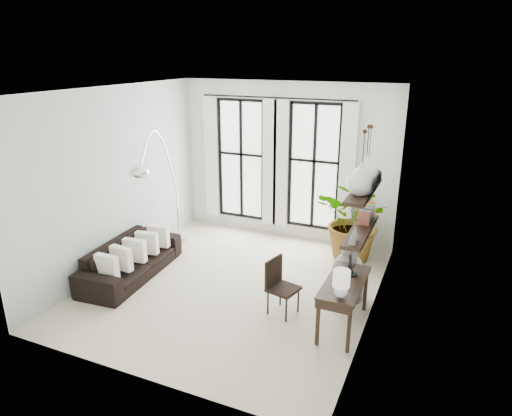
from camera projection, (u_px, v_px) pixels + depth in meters
The scene contains 16 objects.
floor at pixel (234, 286), 7.66m from camera, with size 5.00×5.00×0.00m, color beige.
ceiling at pixel (230, 90), 6.62m from camera, with size 5.00×5.00×0.00m, color white.
wall_left at pixel (117, 180), 7.99m from camera, with size 5.00×5.00×0.00m, color #A4B6AC.
wall_right at pixel (378, 214), 6.29m from camera, with size 5.00×5.00×0.00m, color white.
wall_back at pixel (286, 162), 9.31m from camera, with size 4.50×4.50×0.00m, color white.
windows at pixel (276, 163), 9.34m from camera, with size 3.26×0.13×2.65m.
wall_shelves at pixel (363, 213), 5.94m from camera, with size 0.25×1.30×0.60m.
sofa at pixel (131, 259), 7.91m from camera, with size 2.13×0.83×0.62m, color black.
throw_pillows at pixel (135, 250), 7.82m from camera, with size 0.40×1.52×0.40m.
plant at pixel (357, 221), 8.40m from camera, with size 1.39×1.21×1.55m, color #2D7228.
desk at pixel (344, 285), 6.25m from camera, with size 0.52×1.22×1.11m.
desk_chair at pixel (279, 283), 6.74m from camera, with size 0.49×0.49×0.86m.
arc_lamp at pixel (158, 159), 8.10m from camera, with size 0.75×1.98×2.46m.
buddha at pixel (347, 274), 7.18m from camera, with size 0.55×0.55×0.98m.
vase_a at pixel (361, 179), 5.51m from camera, with size 0.37×0.37×0.38m, color white.
vase_b at pixel (367, 171), 5.86m from camera, with size 0.37×0.37×0.38m, color white.
Camera 1 is at (3.07, -6.11, 3.72)m, focal length 32.00 mm.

